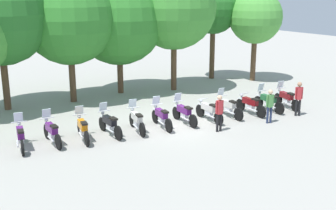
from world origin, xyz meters
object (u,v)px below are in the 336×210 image
(motorcycle_8, at_px, (228,107))
(tree_4, at_px, (119,19))
(motorcycle_4, at_px, (137,120))
(motorcycle_5, at_px, (161,117))
(motorcycle_7, at_px, (209,111))
(motorcycle_10, at_px, (268,101))
(motorcycle_0, at_px, (21,136))
(tree_5, at_px, (174,7))
(motorcycle_11, at_px, (286,98))
(person_2, at_px, (299,96))
(person_1, at_px, (219,110))
(motorcycle_9, at_px, (250,105))
(tree_3, at_px, (69,18))
(person_0, at_px, (270,104))
(motorcycle_1, at_px, (52,132))
(motorcycle_2, at_px, (83,128))
(tree_7, at_px, (256,17))
(motorcycle_3, at_px, (110,124))
(tree_6, at_px, (213,9))
(motorcycle_6, at_px, (184,113))

(motorcycle_8, height_order, tree_4, tree_4)
(motorcycle_4, distance_m, motorcycle_5, 1.25)
(motorcycle_5, height_order, motorcycle_7, motorcycle_5)
(tree_4, bearing_deg, motorcycle_10, -60.55)
(motorcycle_0, height_order, tree_5, tree_5)
(motorcycle_11, height_order, person_2, person_2)
(motorcycle_8, relative_size, person_1, 1.29)
(motorcycle_8, bearing_deg, motorcycle_5, 86.23)
(motorcycle_9, distance_m, person_1, 3.41)
(motorcycle_10, bearing_deg, person_1, 108.01)
(motorcycle_7, distance_m, tree_3, 9.26)
(motorcycle_10, xyz_separation_m, person_2, (0.53, -1.51, 0.52))
(motorcycle_7, height_order, person_0, person_0)
(motorcycle_1, xyz_separation_m, motorcycle_11, (12.41, -1.80, 0.00))
(motorcycle_9, relative_size, motorcycle_11, 1.02)
(motorcycle_2, xyz_separation_m, person_0, (8.33, -2.88, 0.45))
(person_2, bearing_deg, motorcycle_5, -75.81)
(tree_4, bearing_deg, person_2, -62.05)
(motorcycle_9, bearing_deg, motorcycle_8, 78.60)
(motorcycle_2, distance_m, tree_7, 15.98)
(motorcycle_3, height_order, motorcycle_7, motorcycle_3)
(motorcycle_3, xyz_separation_m, tree_4, (4.18, 6.72, 4.01))
(motorcycle_0, relative_size, motorcycle_2, 1.00)
(person_2, xyz_separation_m, tree_6, (2.46, 9.67, 3.84))
(motorcycle_2, relative_size, tree_7, 0.35)
(motorcycle_9, bearing_deg, motorcycle_5, 83.76)
(motorcycle_4, height_order, motorcycle_10, same)
(motorcycle_0, relative_size, tree_4, 0.30)
(person_0, bearing_deg, tree_7, 157.30)
(motorcycle_8, height_order, tree_7, tree_7)
(tree_7, bearing_deg, motorcycle_0, -166.43)
(motorcycle_5, distance_m, motorcycle_7, 2.52)
(motorcycle_4, relative_size, tree_4, 0.30)
(motorcycle_8, xyz_separation_m, motorcycle_9, (1.24, -0.31, -0.01))
(motorcycle_5, distance_m, tree_3, 8.09)
(tree_5, xyz_separation_m, tree_7, (6.22, -0.79, -0.81))
(person_2, bearing_deg, tree_4, -118.37)
(motorcycle_3, height_order, person_2, person_2)
(motorcycle_2, bearing_deg, tree_7, -60.09)
(tree_4, height_order, tree_5, tree_5)
(motorcycle_2, relative_size, tree_4, 0.30)
(motorcycle_6, height_order, tree_7, tree_7)
(motorcycle_4, xyz_separation_m, tree_7, (12.32, 4.95, 3.83))
(motorcycle_6, height_order, person_2, person_2)
(motorcycle_8, relative_size, person_0, 1.33)
(motorcycle_4, relative_size, person_1, 1.26)
(motorcycle_4, height_order, motorcycle_9, motorcycle_4)
(motorcycle_2, height_order, motorcycle_3, same)
(motorcycle_2, distance_m, motorcycle_8, 7.49)
(motorcycle_1, bearing_deg, tree_6, -62.61)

